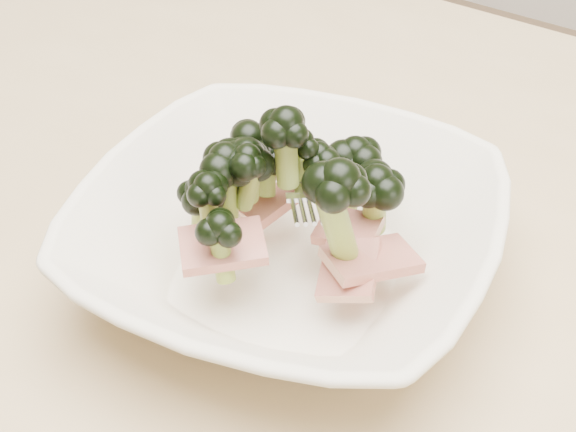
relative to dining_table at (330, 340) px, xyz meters
The scene contains 2 objects.
dining_table is the anchor object (origin of this frame).
broccoli_dish 0.14m from the dining_table, 102.09° to the right, with size 0.31×0.31×0.12m.
Camera 1 is at (0.22, -0.36, 1.11)m, focal length 50.00 mm.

